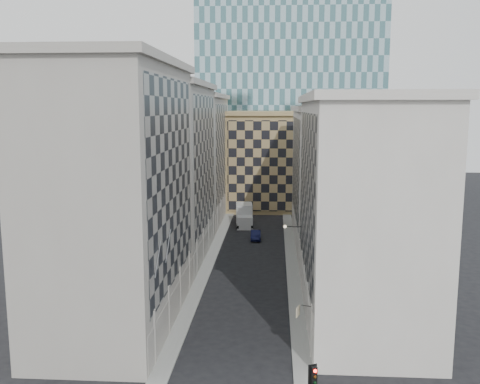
% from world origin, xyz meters
% --- Properties ---
extents(sidewalk_west, '(1.50, 100.00, 0.15)m').
position_xyz_m(sidewalk_west, '(-5.25, 30.00, 0.07)').
color(sidewalk_west, gray).
rests_on(sidewalk_west, ground).
extents(sidewalk_east, '(1.50, 100.00, 0.15)m').
position_xyz_m(sidewalk_east, '(5.25, 30.00, 0.07)').
color(sidewalk_east, gray).
rests_on(sidewalk_east, ground).
extents(bldg_left_a, '(10.80, 22.80, 23.70)m').
position_xyz_m(bldg_left_a, '(-10.88, 11.00, 11.82)').
color(bldg_left_a, '#9D968D').
rests_on(bldg_left_a, ground).
extents(bldg_left_b, '(10.80, 22.80, 22.70)m').
position_xyz_m(bldg_left_b, '(-10.88, 33.00, 11.32)').
color(bldg_left_b, gray).
rests_on(bldg_left_b, ground).
extents(bldg_left_c, '(10.80, 22.80, 21.70)m').
position_xyz_m(bldg_left_c, '(-10.88, 55.00, 10.83)').
color(bldg_left_c, '#9D968D').
rests_on(bldg_left_c, ground).
extents(bldg_right_a, '(10.80, 26.80, 20.70)m').
position_xyz_m(bldg_right_a, '(10.88, 15.00, 10.32)').
color(bldg_right_a, beige).
rests_on(bldg_right_a, ground).
extents(bldg_right_b, '(10.80, 28.80, 19.70)m').
position_xyz_m(bldg_right_b, '(10.89, 42.00, 9.85)').
color(bldg_right_b, beige).
rests_on(bldg_right_b, ground).
extents(tan_block, '(16.80, 14.80, 18.80)m').
position_xyz_m(tan_block, '(2.00, 67.90, 9.44)').
color(tan_block, '#A48556').
rests_on(tan_block, ground).
extents(church_tower, '(7.20, 7.20, 51.50)m').
position_xyz_m(church_tower, '(0.00, 82.00, 26.95)').
color(church_tower, '#302A25').
rests_on(church_tower, ground).
extents(flagpoles_left, '(0.10, 6.33, 2.33)m').
position_xyz_m(flagpoles_left, '(-5.90, 6.00, 8.00)').
color(flagpoles_left, gray).
rests_on(flagpoles_left, ground).
extents(bracket_lamp, '(1.98, 0.36, 0.36)m').
position_xyz_m(bracket_lamp, '(4.38, 24.00, 6.20)').
color(bracket_lamp, black).
rests_on(bracket_lamp, ground).
extents(box_truck, '(3.20, 6.70, 3.56)m').
position_xyz_m(box_truck, '(-2.03, 51.90, 1.55)').
color(box_truck, '#BDBDBD').
rests_on(box_truck, ground).
extents(dark_car, '(1.64, 4.29, 1.40)m').
position_xyz_m(dark_car, '(0.22, 42.47, 0.70)').
color(dark_car, '#0E1135').
rests_on(dark_car, ground).
extents(shop_sign, '(1.31, 0.77, 0.88)m').
position_xyz_m(shop_sign, '(4.95, 4.70, 3.83)').
color(shop_sign, black).
rests_on(shop_sign, ground).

